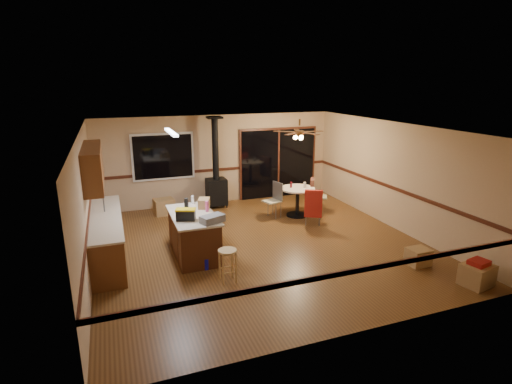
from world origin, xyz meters
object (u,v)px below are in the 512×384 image
toolbox_grey (212,219)px  box_under_window (164,207)px  chair_near (313,203)px  box_corner_b (418,257)px  dining_table (297,197)px  bar_stool (228,266)px  blue_bucket (205,262)px  wood_stove (216,182)px  kitchen_island (194,235)px  box_corner_a (477,275)px  chair_right (313,191)px  chair_left (275,196)px  toolbox_black (186,215)px

toolbox_grey → box_under_window: size_ratio=0.87×
chair_near → box_corner_b: 2.87m
toolbox_grey → chair_near: toolbox_grey is taller
dining_table → chair_near: (0.01, -0.86, 0.06)m
bar_stool → blue_bucket: bearing=111.3°
wood_stove → bar_stool: bearing=-102.3°
kitchen_island → toolbox_grey: (0.26, -0.61, 0.52)m
box_under_window → box_corner_a: bearing=-51.6°
box_corner_b → wood_stove: bearing=118.9°
kitchen_island → dining_table: bearing=25.8°
box_under_window → wood_stove: bearing=5.5°
chair_near → chair_right: size_ratio=1.00×
chair_near → box_under_window: (-3.38, 2.25, -0.38)m
bar_stool → chair_near: bearing=35.5°
toolbox_grey → blue_bucket: (-0.19, -0.06, -0.86)m
dining_table → chair_left: 0.61m
wood_stove → box_corner_b: size_ratio=6.02×
kitchen_island → toolbox_black: (-0.19, -0.30, 0.55)m
bar_stool → wood_stove: bearing=77.7°
blue_bucket → chair_left: 3.42m
kitchen_island → chair_right: bearing=24.2°
chair_left → kitchen_island: bearing=-147.1°
toolbox_black → chair_left: toolbox_black is taller
kitchen_island → chair_near: chair_near is taller
toolbox_grey → box_under_window: toolbox_grey is taller
blue_bucket → box_under_window: size_ratio=0.51×
kitchen_island → blue_bucket: kitchen_island is taller
dining_table → box_corner_a: (1.35, -4.56, -0.33)m
bar_stool → box_corner_a: (4.15, -1.69, -0.11)m
chair_left → box_corner_b: bearing=-67.1°
bar_stool → dining_table: size_ratio=0.67×
toolbox_black → dining_table: bearing=28.6°
bar_stool → blue_bucket: 0.76m
bar_stool → chair_near: (2.82, 2.01, 0.29)m
kitchen_island → box_under_window: bearing=94.4°
chair_right → box_under_window: (-3.91, 1.25, -0.38)m
kitchen_island → toolbox_grey: toolbox_grey is taller
bar_stool → chair_near: size_ratio=0.88×
toolbox_black → blue_bucket: toolbox_black is taller
kitchen_island → chair_near: 3.23m
chair_right → box_under_window: 4.12m
kitchen_island → blue_bucket: 0.75m
blue_bucket → chair_left: chair_left is taller
chair_left → box_corner_a: chair_left is taller
toolbox_black → bar_stool: bearing=-63.1°
bar_stool → chair_right: bearing=42.0°
kitchen_island → bar_stool: (0.34, -1.35, -0.14)m
kitchen_island → box_corner_a: (4.49, -3.04, -0.26)m
toolbox_grey → blue_bucket: 0.88m
toolbox_black → dining_table: (3.34, 1.82, -0.47)m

